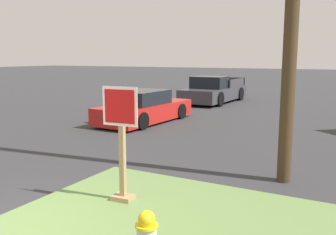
{
  "coord_description": "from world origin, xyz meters",
  "views": [
    {
      "loc": [
        4.41,
        -3.07,
        2.52
      ],
      "look_at": [
        0.96,
        3.26,
        1.35
      ],
      "focal_mm": 39.92,
      "sensor_mm": 36.0,
      "label": 1
    }
  ],
  "objects_px": {
    "pickup_truck_charcoal": "(214,91)",
    "stop_sign": "(122,149)",
    "parked_sedan_red": "(144,108)",
    "manhole_cover": "(125,184)"
  },
  "relations": [
    {
      "from": "stop_sign",
      "to": "pickup_truck_charcoal",
      "type": "relative_size",
      "value": 0.37
    },
    {
      "from": "pickup_truck_charcoal",
      "to": "stop_sign",
      "type": "bearing_deg",
      "value": -74.23
    },
    {
      "from": "parked_sedan_red",
      "to": "pickup_truck_charcoal",
      "type": "distance_m",
      "value": 7.34
    },
    {
      "from": "stop_sign",
      "to": "parked_sedan_red",
      "type": "distance_m",
      "value": 8.29
    },
    {
      "from": "stop_sign",
      "to": "manhole_cover",
      "type": "bearing_deg",
      "value": 122.61
    },
    {
      "from": "stop_sign",
      "to": "manhole_cover",
      "type": "distance_m",
      "value": 1.41
    },
    {
      "from": "pickup_truck_charcoal",
      "to": "parked_sedan_red",
      "type": "bearing_deg",
      "value": -89.94
    },
    {
      "from": "manhole_cover",
      "to": "parked_sedan_red",
      "type": "distance_m",
      "value": 7.29
    },
    {
      "from": "stop_sign",
      "to": "manhole_cover",
      "type": "xyz_separation_m",
      "value": [
        -0.54,
        0.85,
        -0.99
      ]
    },
    {
      "from": "manhole_cover",
      "to": "parked_sedan_red",
      "type": "bearing_deg",
      "value": 119.23
    }
  ]
}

